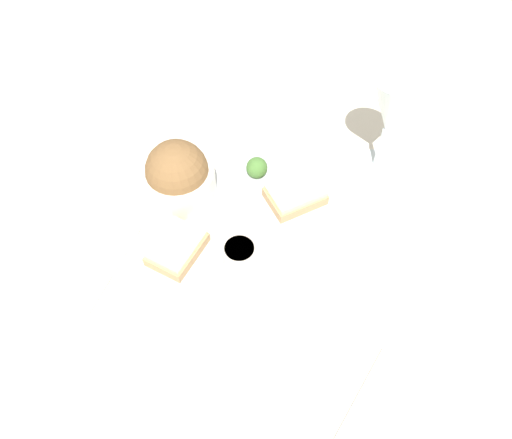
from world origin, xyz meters
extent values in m
plane|color=beige|center=(0.00, 0.00, 0.00)|extent=(4.00, 4.00, 0.00)
cylinder|color=silver|center=(0.00, 0.00, 0.01)|extent=(0.35, 0.35, 0.01)
cylinder|color=silver|center=(0.00, -0.14, 0.04)|extent=(0.11, 0.11, 0.05)
sphere|color=brown|center=(0.00, -0.14, 0.07)|extent=(0.10, 0.10, 0.10)
cylinder|color=beige|center=(0.06, 0.01, 0.03)|extent=(0.05, 0.05, 0.03)
cylinder|color=tan|center=(0.06, 0.01, 0.04)|extent=(0.04, 0.04, 0.01)
cube|color=tan|center=(0.10, -0.08, 0.02)|extent=(0.08, 0.06, 0.02)
cube|color=beige|center=(0.10, -0.08, 0.04)|extent=(0.08, 0.06, 0.01)
cube|color=tan|center=(-0.08, 0.03, 0.02)|extent=(0.11, 0.10, 0.02)
cube|color=beige|center=(-0.08, 0.03, 0.04)|extent=(0.10, 0.09, 0.01)
cylinder|color=silver|center=(-0.22, 0.11, 0.00)|extent=(0.07, 0.07, 0.01)
cylinder|color=silver|center=(-0.22, 0.11, 0.04)|extent=(0.01, 0.01, 0.08)
cone|color=silver|center=(-0.22, 0.11, 0.13)|extent=(0.08, 0.08, 0.10)
sphere|color=#477533|center=(-0.09, -0.05, 0.03)|extent=(0.03, 0.03, 0.03)
cube|color=beige|center=(0.17, -0.22, 0.00)|extent=(0.17, 0.17, 0.01)
cube|color=silver|center=(0.17, 0.23, 0.00)|extent=(0.17, 0.02, 0.01)
camera|label=1|loc=(0.37, 0.21, 0.64)|focal=35.00mm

